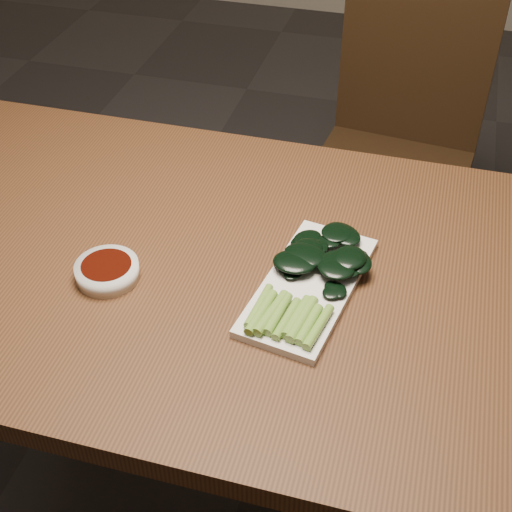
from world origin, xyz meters
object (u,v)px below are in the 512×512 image
object	(u,v)px
chair_far	(397,145)
serving_plate	(309,286)
table	(234,293)
sauce_bowl	(107,271)
gai_lan	(316,271)

from	to	relation	value
chair_far	serving_plate	world-z (taller)	chair_far
table	sauce_bowl	bearing A→B (deg)	-153.78
table	chair_far	size ratio (longest dim) A/B	1.57
table	serving_plate	xyz separation A→B (m)	(0.14, -0.03, 0.08)
sauce_bowl	serving_plate	distance (m)	0.33
chair_far	serving_plate	bearing A→B (deg)	-87.91
sauce_bowl	table	bearing A→B (deg)	26.22
gai_lan	serving_plate	bearing A→B (deg)	-112.52
table	chair_far	xyz separation A→B (m)	(0.20, 0.88, -0.19)
chair_far	sauce_bowl	distance (m)	1.09
sauce_bowl	gai_lan	world-z (taller)	gai_lan
sauce_bowl	gai_lan	size ratio (longest dim) A/B	0.33
table	gai_lan	size ratio (longest dim) A/B	4.49
chair_far	serving_plate	distance (m)	0.96
sauce_bowl	serving_plate	world-z (taller)	sauce_bowl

